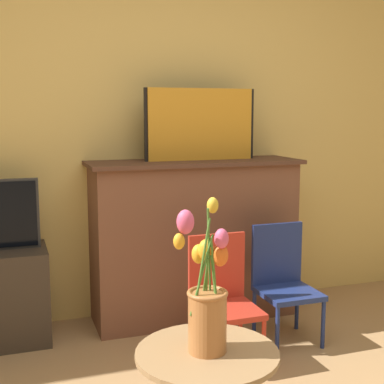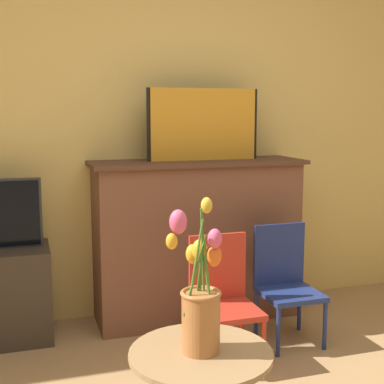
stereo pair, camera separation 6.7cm
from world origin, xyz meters
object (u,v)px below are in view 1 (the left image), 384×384
object	(u,v)px
chair_red	(222,294)
painting	(201,124)
chair_blue	(283,278)
vase_tulips	(207,301)

from	to	relation	value
chair_red	painting	bearing A→B (deg)	80.53
chair_blue	chair_red	bearing A→B (deg)	-162.58
painting	vase_tulips	bearing A→B (deg)	-109.28
painting	chair_red	size ratio (longest dim) A/B	1.08
chair_red	chair_blue	world-z (taller)	same
chair_red	vase_tulips	distance (m)	1.05
chair_red	chair_blue	bearing A→B (deg)	17.42
painting	chair_red	world-z (taller)	painting
vase_tulips	chair_blue	bearing A→B (deg)	49.82
painting	chair_blue	world-z (taller)	painting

